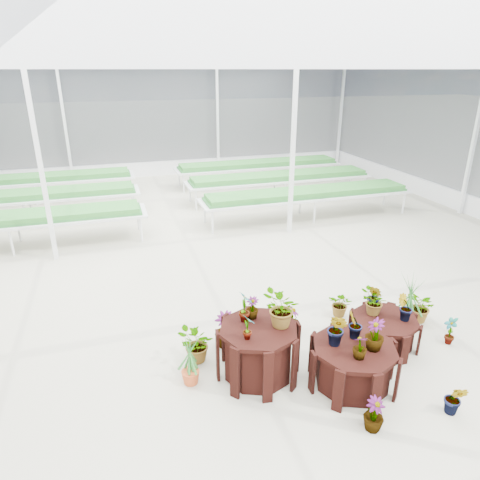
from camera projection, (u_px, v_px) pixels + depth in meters
name	position (u px, v px, depth m)	size (l,w,h in m)	color
ground_plane	(221.00, 328.00, 7.45)	(24.00, 24.00, 0.00)	gray
greenhouse_shell	(219.00, 205.00, 6.62)	(18.00, 24.00, 4.50)	white
steel_frame	(219.00, 205.00, 6.62)	(18.00, 24.00, 4.50)	silver
nursery_benches	(164.00, 196.00, 13.68)	(16.00, 7.00, 0.84)	silver
plinth_tall	(258.00, 351.00, 6.19)	(1.18, 1.18, 0.81)	black
plinth_mid	(353.00, 365.00, 6.02)	(1.22, 1.22, 0.64)	black
plinth_low	(384.00, 331.00, 6.94)	(1.09, 1.09, 0.49)	black
nursery_plants	(322.00, 322.00, 6.66)	(4.64, 3.03, 1.37)	#2E722E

